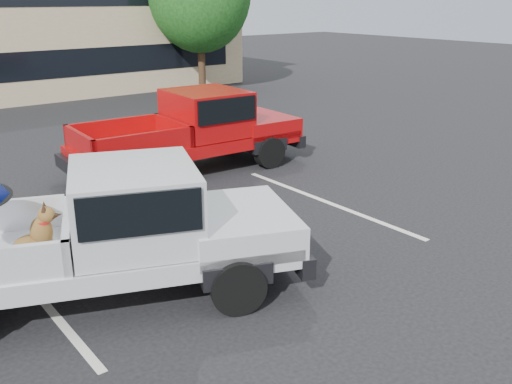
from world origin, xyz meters
The scene contains 5 objects.
ground centered at (0.00, 0.00, 0.00)m, with size 90.00×90.00×0.00m, color black.
stripe_left centered at (-3.00, 2.00, 0.00)m, with size 0.12×5.00×0.01m, color silver.
stripe_right centered at (3.00, 2.00, 0.00)m, with size 0.12×5.00×0.01m, color silver.
silver_pickup centered at (-2.01, 1.02, 1.05)m, with size 6.01×3.93×2.06m.
red_pickup centered at (2.32, 5.68, 1.04)m, with size 5.87×2.38×1.90m.
Camera 1 is at (-4.97, -5.84, 4.04)m, focal length 40.00 mm.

